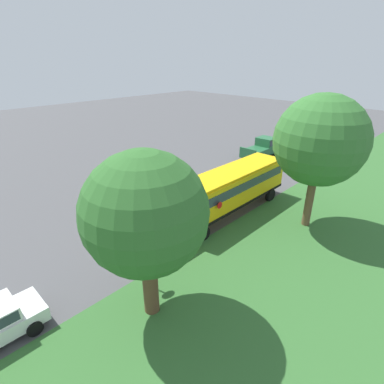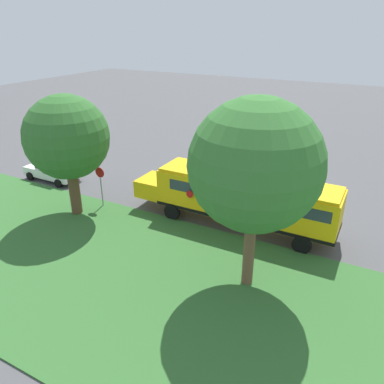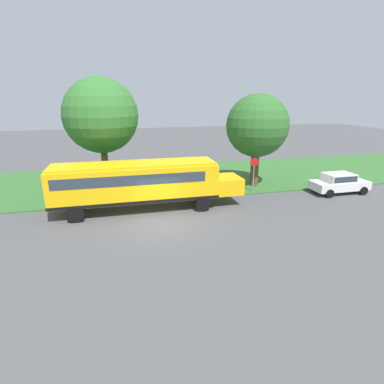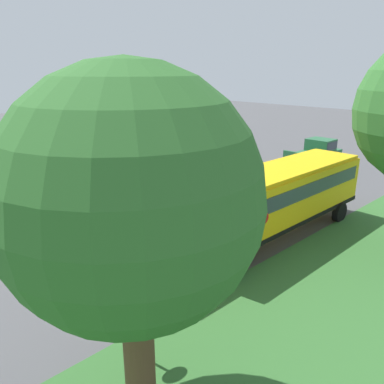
% 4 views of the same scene
% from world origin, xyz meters
% --- Properties ---
extents(ground_plane, '(120.00, 120.00, 0.00)m').
position_xyz_m(ground_plane, '(0.00, 0.00, 0.00)').
color(ground_plane, '#4C4C4F').
extents(grass_verge, '(12.00, 80.00, 0.08)m').
position_xyz_m(grass_verge, '(-10.00, 0.00, 0.04)').
color(grass_verge, '#33662D').
rests_on(grass_verge, ground).
extents(school_bus, '(2.84, 12.42, 3.16)m').
position_xyz_m(school_bus, '(-2.74, -0.98, 1.92)').
color(school_bus, yellow).
rests_on(school_bus, ground).
extents(pickup_truck, '(2.28, 5.40, 2.10)m').
position_xyz_m(pickup_truck, '(2.70, -14.40, 1.07)').
color(pickup_truck, '#236038').
rests_on(pickup_truck, ground).
extents(oak_tree_beside_bus, '(5.56, 5.56, 8.63)m').
position_xyz_m(oak_tree_beside_bus, '(-7.72, -3.25, 5.75)').
color(oak_tree_beside_bus, brown).
rests_on(oak_tree_beside_bus, ground).
extents(oak_tree_roadside_mid, '(4.98, 4.98, 7.49)m').
position_xyz_m(oak_tree_roadside_mid, '(-6.11, 8.78, 4.91)').
color(oak_tree_roadside_mid, brown).
rests_on(oak_tree_roadside_mid, ground).
extents(stop_sign, '(0.08, 0.68, 2.74)m').
position_xyz_m(stop_sign, '(-4.60, 7.89, 1.74)').
color(stop_sign, gray).
rests_on(stop_sign, ground).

